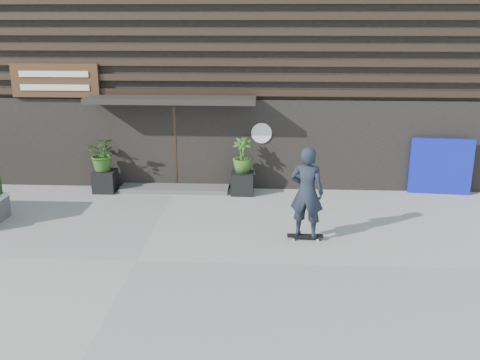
# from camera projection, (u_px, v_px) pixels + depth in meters

# --- Properties ---
(ground) EXTENTS (80.00, 80.00, 0.00)m
(ground) POSITION_uv_depth(u_px,v_px,m) (136.00, 261.00, 10.74)
(ground) COLOR gray
(ground) RESTS_ON ground
(entrance_step) EXTENTS (3.00, 0.80, 0.12)m
(entrance_step) POSITION_uv_depth(u_px,v_px,m) (175.00, 188.00, 15.13)
(entrance_step) COLOR #4F4F4D
(entrance_step) RESTS_ON ground
(planter_pot_left) EXTENTS (0.60, 0.60, 0.60)m
(planter_pot_left) POSITION_uv_depth(u_px,v_px,m) (105.00, 181.00, 14.96)
(planter_pot_left) COLOR black
(planter_pot_left) RESTS_ON ground
(bamboo_left) EXTENTS (0.86, 0.75, 0.96)m
(bamboo_left) POSITION_uv_depth(u_px,v_px,m) (103.00, 154.00, 14.74)
(bamboo_left) COLOR #2D591E
(bamboo_left) RESTS_ON planter_pot_left
(planter_pot_right) EXTENTS (0.60, 0.60, 0.60)m
(planter_pot_right) POSITION_uv_depth(u_px,v_px,m) (242.00, 183.00, 14.77)
(planter_pot_right) COLOR black
(planter_pot_right) RESTS_ON ground
(bamboo_right) EXTENTS (0.54, 0.54, 0.96)m
(bamboo_right) POSITION_uv_depth(u_px,v_px,m) (242.00, 155.00, 14.55)
(bamboo_right) COLOR #2D591E
(bamboo_right) RESTS_ON planter_pot_right
(blue_tarp) EXTENTS (1.64, 0.26, 1.54)m
(blue_tarp) POSITION_uv_depth(u_px,v_px,m) (441.00, 166.00, 14.65)
(blue_tarp) COLOR #0C14A1
(blue_tarp) RESTS_ON ground
(building) EXTENTS (18.00, 11.00, 8.00)m
(building) POSITION_uv_depth(u_px,v_px,m) (197.00, 37.00, 19.12)
(building) COLOR black
(building) RESTS_ON ground
(skateboarder) EXTENTS (0.83, 0.66, 2.07)m
(skateboarder) POSITION_uv_depth(u_px,v_px,m) (307.00, 192.00, 11.48)
(skateboarder) COLOR black
(skateboarder) RESTS_ON ground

